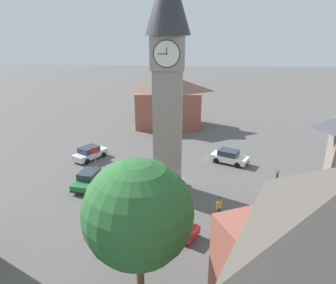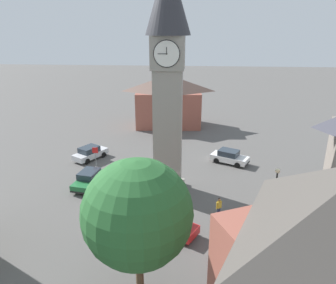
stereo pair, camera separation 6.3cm
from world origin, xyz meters
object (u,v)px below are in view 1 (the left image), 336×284
at_px(car_blue_kerb, 90,153).
at_px(building_shop_left, 168,100).
at_px(clock_tower, 168,64).
at_px(tree, 138,213).
at_px(lamp_post, 275,189).
at_px(road_sign, 95,156).
at_px(car_silver_kerb, 229,157).
at_px(car_black_far, 254,257).
at_px(car_red_corner, 89,179).
at_px(pedestrian, 219,206).
at_px(car_white_side, 171,224).

xyz_separation_m(car_blue_kerb, building_shop_left, (-7.99, -13.98, 3.22)).
distance_m(clock_tower, tree, 14.04).
xyz_separation_m(lamp_post, road_sign, (16.11, -8.77, -1.46)).
distance_m(car_silver_kerb, car_black_far, 16.69).
relative_size(car_blue_kerb, car_black_far, 1.01).
bearing_deg(car_silver_kerb, tree, 70.33).
bearing_deg(car_silver_kerb, building_shop_left, -60.25).
height_order(car_black_far, building_shop_left, building_shop_left).
xyz_separation_m(car_black_far, lamp_post, (-2.04, -4.33, 2.60)).
distance_m(car_red_corner, pedestrian, 12.85).
distance_m(car_silver_kerb, pedestrian, 11.20).
bearing_deg(road_sign, car_white_side, 130.78).
height_order(building_shop_left, lamp_post, building_shop_left).
bearing_deg(tree, clock_tower, -92.77).
xyz_separation_m(car_blue_kerb, car_white_side, (-10.31, 13.44, 0.00)).
distance_m(car_white_side, car_black_far, 6.39).
xyz_separation_m(car_white_side, building_shop_left, (2.31, -27.42, 3.22)).
distance_m(building_shop_left, lamp_post, 28.09).
bearing_deg(car_blue_kerb, road_sign, 116.55).
xyz_separation_m(clock_tower, building_shop_left, (1.59, -20.87, -7.69)).
bearing_deg(lamp_post, car_silver_kerb, -81.13).
relative_size(car_white_side, tree, 0.53).
distance_m(clock_tower, car_blue_kerb, 16.08).
distance_m(car_red_corner, lamp_post, 17.14).
distance_m(car_silver_kerb, car_white_side, 14.63).
bearing_deg(car_blue_kerb, car_white_side, 127.49).
height_order(car_white_side, pedestrian, pedestrian).
bearing_deg(road_sign, clock_tower, 156.74).
relative_size(tree, road_sign, 2.98).
bearing_deg(car_black_far, clock_tower, -57.28).
bearing_deg(tree, lamp_post, -141.28).
relative_size(car_silver_kerb, lamp_post, 0.88).
height_order(lamp_post, road_sign, lamp_post).
bearing_deg(car_white_side, car_red_corner, -39.24).
xyz_separation_m(car_red_corner, road_sign, (0.16, -3.06, 1.14)).
distance_m(pedestrian, road_sign, 14.35).
relative_size(pedestrian, road_sign, 0.60).
distance_m(car_red_corner, car_white_side, 10.82).
bearing_deg(pedestrian, car_red_corner, -19.91).
distance_m(car_blue_kerb, building_shop_left, 16.42).
distance_m(car_blue_kerb, pedestrian, 17.79).
distance_m(pedestrian, lamp_post, 4.72).
bearing_deg(car_white_side, clock_tower, -83.69).
height_order(clock_tower, pedestrian, clock_tower).
xyz_separation_m(pedestrian, tree, (5.03, 8.47, 4.39)).
bearing_deg(pedestrian, car_silver_kerb, -99.96).
distance_m(car_silver_kerb, road_sign, 14.67).
height_order(car_blue_kerb, pedestrian, pedestrian).
bearing_deg(pedestrian, building_shop_left, -76.44).
bearing_deg(building_shop_left, car_silver_kerb, 119.75).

